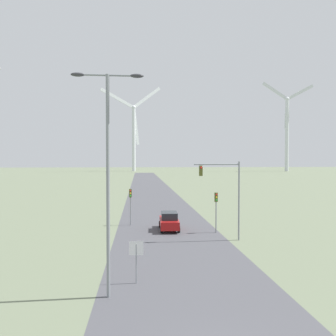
% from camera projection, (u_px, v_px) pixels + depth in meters
% --- Properties ---
extents(road_surface, '(10.00, 240.00, 0.01)m').
position_uv_depth(road_surface, '(155.00, 199.00, 58.15)').
color(road_surface, '#47474C').
rests_on(road_surface, ground).
extents(streetlamp, '(3.65, 0.32, 11.43)m').
position_uv_depth(streetlamp, '(108.00, 160.00, 16.62)').
color(streetlamp, gray).
rests_on(streetlamp, ground).
extents(stop_sign_near, '(0.81, 0.07, 2.43)m').
position_uv_depth(stop_sign_near, '(136.00, 254.00, 18.62)').
color(stop_sign_near, gray).
rests_on(stop_sign_near, ground).
extents(traffic_light_post_near_left, '(0.28, 0.34, 3.91)m').
position_uv_depth(traffic_light_post_near_left, '(130.00, 199.00, 35.21)').
color(traffic_light_post_near_left, gray).
rests_on(traffic_light_post_near_left, ground).
extents(traffic_light_post_near_right, '(0.28, 0.34, 3.89)m').
position_uv_depth(traffic_light_post_near_right, '(216.00, 203.00, 31.59)').
color(traffic_light_post_near_right, gray).
rests_on(traffic_light_post_near_right, ground).
extents(traffic_light_mast_overhead, '(4.06, 0.35, 6.91)m').
position_uv_depth(traffic_light_mast_overhead, '(225.00, 185.00, 28.47)').
color(traffic_light_mast_overhead, gray).
rests_on(traffic_light_mast_overhead, ground).
extents(car_approaching, '(1.93, 4.16, 1.83)m').
position_uv_depth(car_approaching, '(169.00, 221.00, 32.79)').
color(car_approaching, maroon).
rests_on(car_approaching, ground).
extents(wind_turbine_left, '(36.60, 18.53, 54.13)m').
position_uv_depth(wind_turbine_left, '(134.00, 130.00, 202.69)').
color(wind_turbine_left, silver).
rests_on(wind_turbine_left, ground).
extents(wind_turbine_center, '(32.11, 2.60, 54.73)m').
position_uv_depth(wind_turbine_center, '(287.00, 127.00, 200.96)').
color(wind_turbine_center, silver).
rests_on(wind_turbine_center, ground).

